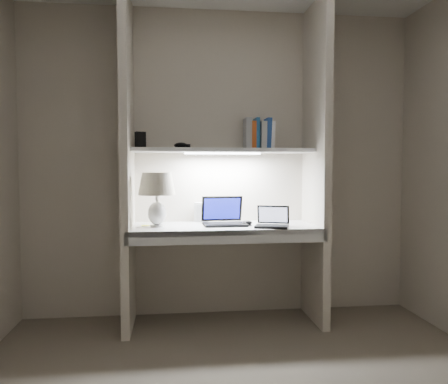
{
  "coord_description": "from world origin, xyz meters",
  "views": [
    {
      "loc": [
        -0.4,
        -2.1,
        1.21
      ],
      "look_at": [
        -0.02,
        1.05,
        1.04
      ],
      "focal_mm": 35.0,
      "sensor_mm": 36.0,
      "label": 1
    }
  ],
  "objects": [
    {
      "name": "laptop_netbook",
      "position": [
        0.35,
        1.09,
        0.81
      ],
      "size": [
        0.3,
        0.28,
        0.16
      ],
      "rotation": [
        0.0,
        0.0,
        -0.34
      ],
      "color": "black",
      "rests_on": "desk"
    },
    {
      "name": "alcove_panel_right",
      "position": [
        0.73,
        1.23,
        1.25
      ],
      "size": [
        0.06,
        0.55,
        2.5
      ],
      "primitive_type": "cube",
      "color": "beige",
      "rests_on": "floor"
    },
    {
      "name": "back_wall",
      "position": [
        0.0,
        1.5,
        1.25
      ],
      "size": [
        3.2,
        0.01,
        2.5
      ],
      "primitive_type": "cube",
      "color": "beige",
      "rests_on": "floor"
    },
    {
      "name": "alcove_panel_left",
      "position": [
        -0.73,
        1.23,
        1.25
      ],
      "size": [
        0.06,
        0.55,
        2.5
      ],
      "primitive_type": "cube",
      "color": "beige",
      "rests_on": "floor"
    },
    {
      "name": "shelf_box",
      "position": [
        -0.64,
        1.34,
        1.43
      ],
      "size": [
        0.09,
        0.08,
        0.13
      ],
      "primitive_type": "cube",
      "rotation": [
        0.0,
        0.0,
        0.38
      ],
      "color": "black",
      "rests_on": "shelf"
    },
    {
      "name": "shelf",
      "position": [
        0.0,
        1.32,
        1.35
      ],
      "size": [
        1.4,
        0.36,
        0.03
      ],
      "primitive_type": "cube",
      "color": "silver",
      "rests_on": "back_wall"
    },
    {
      "name": "table_lamp",
      "position": [
        -0.51,
        1.19,
        1.05
      ],
      "size": [
        0.28,
        0.28,
        0.41
      ],
      "color": "white",
      "rests_on": "desk"
    },
    {
      "name": "strip_light",
      "position": [
        0.0,
        1.32,
        1.33
      ],
      "size": [
        0.6,
        0.04,
        0.02
      ],
      "primitive_type": "cube",
      "color": "white",
      "rests_on": "shelf"
    },
    {
      "name": "speaker",
      "position": [
        -0.16,
        1.45,
        0.85
      ],
      "size": [
        0.13,
        0.11,
        0.16
      ],
      "primitive_type": "cube",
      "rotation": [
        0.0,
        0.0,
        -0.32
      ],
      "color": "silver",
      "rests_on": "desk"
    },
    {
      "name": "sticky_note",
      "position": [
        -0.6,
        1.28,
        0.77
      ],
      "size": [
        0.07,
        0.07,
        0.0
      ],
      "primitive_type": "cube",
      "rotation": [
        0.0,
        0.0,
        0.09
      ],
      "color": "yellow",
      "rests_on": "desk"
    },
    {
      "name": "mouse",
      "position": [
        0.17,
        1.21,
        0.79
      ],
      "size": [
        0.11,
        0.09,
        0.04
      ],
      "primitive_type": "ellipsoid",
      "rotation": [
        0.0,
        0.0,
        0.36
      ],
      "color": "black",
      "rests_on": "desk"
    },
    {
      "name": "cable_coil",
      "position": [
        0.16,
        1.17,
        0.78
      ],
      "size": [
        0.12,
        0.12,
        0.01
      ],
      "primitive_type": "torus",
      "rotation": [
        0.0,
        0.0,
        -0.27
      ],
      "color": "black",
      "rests_on": "desk"
    },
    {
      "name": "shelf_gadget",
      "position": [
        -0.33,
        1.34,
        1.39
      ],
      "size": [
        0.13,
        0.11,
        0.05
      ],
      "primitive_type": "ellipsoid",
      "rotation": [
        0.0,
        0.0,
        -0.3
      ],
      "color": "black",
      "rests_on": "shelf"
    },
    {
      "name": "desk",
      "position": [
        0.0,
        1.23,
        0.75
      ],
      "size": [
        1.4,
        0.55,
        0.04
      ],
      "primitive_type": "cube",
      "color": "white",
      "rests_on": "alcove_panel_left"
    },
    {
      "name": "laptop_main",
      "position": [
        0.0,
        1.26,
        0.82
      ],
      "size": [
        0.34,
        0.3,
        0.22
      ],
      "rotation": [
        0.0,
        0.0,
        0.05
      ],
      "color": "black",
      "rests_on": "desk"
    },
    {
      "name": "book_row",
      "position": [
        0.3,
        1.4,
        1.48
      ],
      "size": [
        0.24,
        0.17,
        0.25
      ],
      "color": "white",
      "rests_on": "shelf"
    },
    {
      "name": "desk_apron",
      "position": [
        0.0,
        0.96,
        0.72
      ],
      "size": [
        1.46,
        0.03,
        0.1
      ],
      "primitive_type": "cube",
      "color": "silver",
      "rests_on": "desk"
    }
  ]
}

